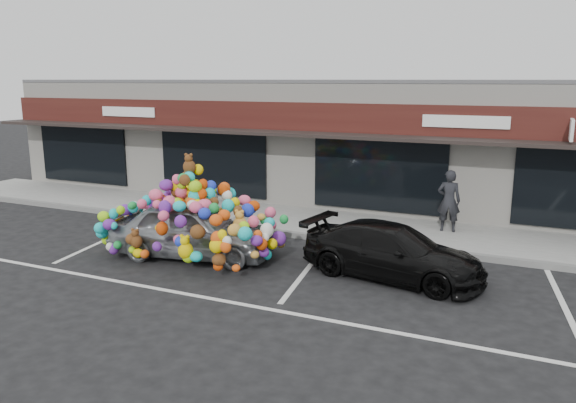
% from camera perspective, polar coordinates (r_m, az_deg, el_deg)
% --- Properties ---
extents(ground, '(90.00, 90.00, 0.00)m').
position_cam_1_polar(ground, '(14.27, -8.79, -5.48)').
color(ground, black).
rests_on(ground, ground).
extents(shop_building, '(24.00, 7.20, 4.31)m').
position_cam_1_polar(shop_building, '(21.27, 3.54, 6.46)').
color(shop_building, white).
rests_on(shop_building, ground).
extents(sidewalk, '(26.00, 3.00, 0.15)m').
position_cam_1_polar(sidewalk, '(17.60, -1.71, -1.67)').
color(sidewalk, gray).
rests_on(sidewalk, ground).
extents(kerb, '(26.00, 0.18, 0.16)m').
position_cam_1_polar(kerb, '(16.31, -4.02, -2.82)').
color(kerb, slate).
rests_on(kerb, ground).
extents(parking_stripe_left, '(0.73, 4.37, 0.01)m').
position_cam_1_polar(parking_stripe_left, '(16.33, -17.89, -3.65)').
color(parking_stripe_left, silver).
rests_on(parking_stripe_left, ground).
extents(parking_stripe_mid, '(0.73, 4.37, 0.01)m').
position_cam_1_polar(parking_stripe_mid, '(13.19, 2.02, -6.82)').
color(parking_stripe_mid, silver).
rests_on(parking_stripe_mid, ground).
extents(parking_stripe_right, '(0.73, 4.37, 0.01)m').
position_cam_1_polar(parking_stripe_right, '(12.34, 26.25, -9.52)').
color(parking_stripe_right, silver).
rests_on(parking_stripe_right, ground).
extents(lane_line, '(14.00, 0.12, 0.01)m').
position_cam_1_polar(lane_line, '(11.43, -6.62, -9.98)').
color(lane_line, silver).
rests_on(lane_line, ground).
extents(toy_car, '(2.98, 4.65, 2.55)m').
position_cam_1_polar(toy_car, '(14.01, -9.68, -2.16)').
color(toy_car, '#91989B').
rests_on(toy_car, ground).
extents(black_sedan, '(2.31, 4.30, 1.18)m').
position_cam_1_polar(black_sedan, '(12.67, 10.57, -5.04)').
color(black_sedan, black).
rests_on(black_sedan, ground).
extents(pedestrian_a, '(0.68, 0.48, 1.74)m').
position_cam_1_polar(pedestrian_a, '(16.23, 16.02, 0.08)').
color(pedestrian_a, black).
rests_on(pedestrian_a, sidewalk).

